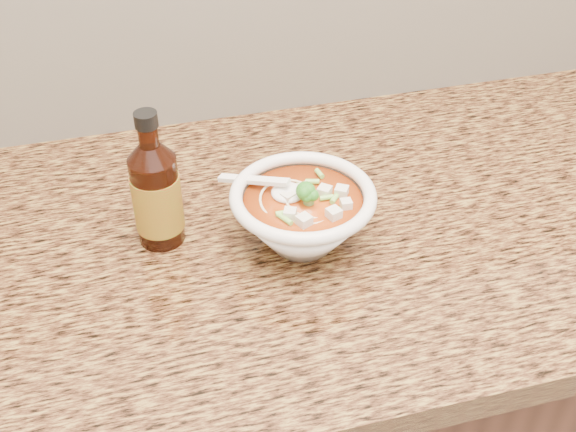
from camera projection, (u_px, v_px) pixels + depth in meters
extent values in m
cube|color=black|center=(329.00, 416.00, 1.32)|extent=(4.00, 0.65, 0.86)
cube|color=olive|center=(340.00, 225.00, 1.03)|extent=(4.00, 0.68, 0.04)
cylinder|color=white|center=(302.00, 240.00, 0.97)|extent=(0.08, 0.08, 0.01)
torus|color=white|center=(303.00, 196.00, 0.93)|extent=(0.19, 0.19, 0.02)
torus|color=beige|center=(315.00, 196.00, 0.94)|extent=(0.07, 0.07, 0.00)
torus|color=beige|center=(311.00, 202.00, 0.93)|extent=(0.09, 0.09, 0.00)
torus|color=beige|center=(311.00, 207.00, 0.92)|extent=(0.07, 0.07, 0.00)
torus|color=beige|center=(311.00, 197.00, 0.94)|extent=(0.12, 0.12, 0.00)
torus|color=beige|center=(311.00, 203.00, 0.93)|extent=(0.12, 0.12, 0.00)
torus|color=beige|center=(292.00, 209.00, 0.93)|extent=(0.10, 0.10, 0.00)
torus|color=beige|center=(289.00, 200.00, 0.94)|extent=(0.12, 0.12, 0.00)
torus|color=beige|center=(299.00, 206.00, 0.94)|extent=(0.07, 0.07, 0.00)
cube|color=silver|center=(282.00, 198.00, 0.93)|extent=(0.02, 0.02, 0.02)
cube|color=silver|center=(265.00, 209.00, 0.91)|extent=(0.02, 0.02, 0.01)
cube|color=silver|center=(300.00, 185.00, 0.95)|extent=(0.02, 0.02, 0.01)
cube|color=silver|center=(275.00, 191.00, 0.94)|extent=(0.02, 0.02, 0.02)
cube|color=silver|center=(304.00, 177.00, 0.96)|extent=(0.02, 0.02, 0.02)
cube|color=silver|center=(314.00, 217.00, 0.90)|extent=(0.02, 0.02, 0.01)
cube|color=silver|center=(305.00, 218.00, 0.89)|extent=(0.02, 0.02, 0.02)
cube|color=silver|center=(287.00, 188.00, 0.94)|extent=(0.02, 0.02, 0.02)
ellipsoid|color=#196014|center=(309.00, 192.00, 0.91)|extent=(0.04, 0.04, 0.03)
cylinder|color=#87D752|center=(273.00, 203.00, 0.92)|extent=(0.02, 0.02, 0.01)
cylinder|color=#87D752|center=(289.00, 208.00, 0.91)|extent=(0.02, 0.02, 0.01)
cylinder|color=#87D752|center=(317.00, 188.00, 0.94)|extent=(0.02, 0.02, 0.01)
cylinder|color=#87D752|center=(273.00, 197.00, 0.93)|extent=(0.02, 0.01, 0.01)
cylinder|color=#87D752|center=(332.00, 205.00, 0.91)|extent=(0.02, 0.02, 0.01)
cylinder|color=#87D752|center=(291.00, 188.00, 0.94)|extent=(0.02, 0.02, 0.01)
cylinder|color=#87D752|center=(296.00, 173.00, 0.97)|extent=(0.02, 0.02, 0.01)
cylinder|color=#87D752|center=(292.00, 211.00, 0.90)|extent=(0.02, 0.02, 0.01)
ellipsoid|color=white|center=(288.00, 193.00, 0.93)|extent=(0.04, 0.04, 0.02)
cube|color=white|center=(253.00, 180.00, 0.95)|extent=(0.09, 0.07, 0.03)
cylinder|color=#331006|center=(157.00, 200.00, 0.94)|extent=(0.08, 0.08, 0.13)
cylinder|color=#331006|center=(148.00, 136.00, 0.88)|extent=(0.03, 0.03, 0.03)
cylinder|color=black|center=(146.00, 120.00, 0.87)|extent=(0.04, 0.04, 0.02)
cylinder|color=red|center=(158.00, 202.00, 0.94)|extent=(0.08, 0.08, 0.08)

